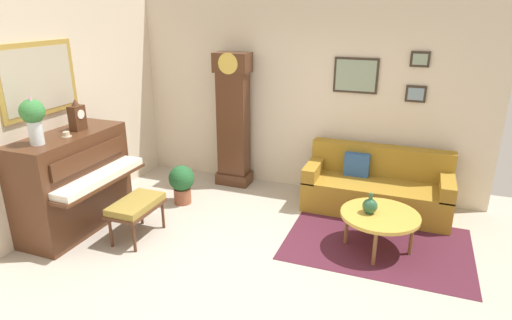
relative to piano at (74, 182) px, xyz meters
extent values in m
cube|color=#B2A899|center=(2.23, -0.06, -0.67)|extent=(6.40, 6.00, 0.10)
cube|color=beige|center=(-0.37, -0.06, 0.78)|extent=(0.10, 4.90, 2.80)
cube|color=#B28E3D|center=(-0.30, 0.00, 1.23)|extent=(0.03, 1.10, 0.84)
cube|color=#BCB299|center=(-0.29, 0.00, 1.23)|extent=(0.01, 0.98, 0.72)
cube|color=beige|center=(2.23, 2.34, 0.78)|extent=(5.30, 0.10, 2.80)
cube|color=#33281E|center=(3.78, 2.28, 0.93)|extent=(0.26, 0.03, 0.22)
cube|color=#7A93A3|center=(3.78, 2.26, 0.93)|extent=(0.20, 0.01, 0.16)
cube|color=#33281E|center=(3.78, 2.28, 1.38)|extent=(0.24, 0.03, 0.20)
cube|color=gray|center=(3.78, 2.26, 1.38)|extent=(0.18, 0.01, 0.14)
cube|color=#33281E|center=(2.98, 2.28, 1.13)|extent=(0.60, 0.03, 0.48)
cube|color=gray|center=(2.98, 2.26, 1.13)|extent=(0.54, 0.01, 0.42)
cube|color=#4C1E2D|center=(3.57, 0.90, -0.62)|extent=(2.10, 1.50, 0.01)
cube|color=#4C2B19|center=(-0.02, 0.00, -0.01)|extent=(0.60, 1.44, 1.23)
cube|color=#4C2B19|center=(0.41, 0.00, 0.06)|extent=(0.28, 1.38, 0.04)
cube|color=white|center=(0.41, 0.00, 0.12)|extent=(0.26, 1.32, 0.08)
cube|color=#4C2B19|center=(0.30, 0.00, 0.36)|extent=(0.03, 1.20, 0.20)
cube|color=#4C2B19|center=(0.84, 0.05, -0.24)|extent=(0.42, 0.70, 0.04)
cube|color=olive|center=(0.84, 0.05, -0.18)|extent=(0.40, 0.68, 0.08)
cylinder|color=#4C2B19|center=(1.00, -0.25, -0.44)|extent=(0.04, 0.04, 0.36)
cylinder|color=#4C2B19|center=(1.00, 0.35, -0.44)|extent=(0.04, 0.04, 0.36)
cylinder|color=#4C2B19|center=(0.68, -0.25, -0.44)|extent=(0.04, 0.04, 0.36)
cylinder|color=#4C2B19|center=(0.68, 0.35, -0.44)|extent=(0.04, 0.04, 0.36)
cube|color=#4C2B19|center=(1.25, 2.03, -0.53)|extent=(0.52, 0.34, 0.18)
cube|color=#4C2B19|center=(1.25, 2.03, 0.27)|extent=(0.44, 0.28, 1.78)
cube|color=#4C2B19|center=(1.25, 2.03, 1.26)|extent=(0.52, 0.32, 0.28)
cylinder|color=gold|center=(1.25, 1.87, 1.26)|extent=(0.30, 0.02, 0.30)
cylinder|color=gold|center=(1.25, 1.98, 0.33)|extent=(0.03, 0.03, 0.70)
cube|color=olive|center=(3.43, 1.80, -0.41)|extent=(1.90, 0.80, 0.42)
cube|color=olive|center=(3.43, 2.10, 0.00)|extent=(1.90, 0.20, 0.44)
cube|color=olive|center=(2.57, 1.80, -0.12)|extent=(0.18, 0.80, 0.20)
cube|color=olive|center=(4.29, 1.80, -0.12)|extent=(0.18, 0.80, 0.20)
cube|color=#2D5699|center=(3.13, 1.94, -0.04)|extent=(0.34, 0.12, 0.32)
cylinder|color=gold|center=(3.57, 0.80, -0.19)|extent=(0.88, 0.88, 0.04)
torus|color=brown|center=(3.57, 0.80, -0.19)|extent=(0.88, 0.88, 0.04)
cylinder|color=brown|center=(3.57, 1.16, -0.42)|extent=(0.04, 0.04, 0.41)
cylinder|color=brown|center=(3.93, 0.80, -0.42)|extent=(0.04, 0.04, 0.41)
cylinder|color=brown|center=(3.57, 0.44, -0.42)|extent=(0.04, 0.04, 0.41)
cylinder|color=brown|center=(3.21, 0.80, -0.42)|extent=(0.04, 0.04, 0.41)
cube|color=#4C2B19|center=(0.00, 0.20, 0.76)|extent=(0.12, 0.18, 0.30)
cylinder|color=white|center=(0.06, 0.20, 0.81)|extent=(0.01, 0.11, 0.11)
cone|color=#4C2B19|center=(0.00, 0.20, 0.95)|extent=(0.10, 0.10, 0.08)
cylinder|color=silver|center=(0.00, -0.43, 0.74)|extent=(0.15, 0.15, 0.26)
sphere|color=#387F3D|center=(0.00, -0.43, 0.98)|extent=(0.26, 0.26, 0.26)
cone|color=#D199B7|center=(0.03, -0.45, 1.11)|extent=(0.06, 0.06, 0.16)
cylinder|color=beige|center=(0.07, -0.09, 0.61)|extent=(0.12, 0.12, 0.01)
cylinder|color=beige|center=(0.07, -0.09, 0.64)|extent=(0.08, 0.08, 0.06)
cylinder|color=#234C33|center=(3.45, 0.77, -0.17)|extent=(0.09, 0.09, 0.01)
sphere|color=#285638|center=(3.45, 0.77, -0.09)|extent=(0.17, 0.17, 0.17)
cylinder|color=#285638|center=(3.45, 0.77, 0.03)|extent=(0.04, 0.04, 0.08)
cylinder|color=#935138|center=(0.85, 1.09, -0.51)|extent=(0.24, 0.24, 0.22)
sphere|color=#235B2D|center=(0.85, 1.09, -0.24)|extent=(0.36, 0.36, 0.36)
camera|label=1|loc=(3.81, -3.78, 2.02)|focal=30.33mm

